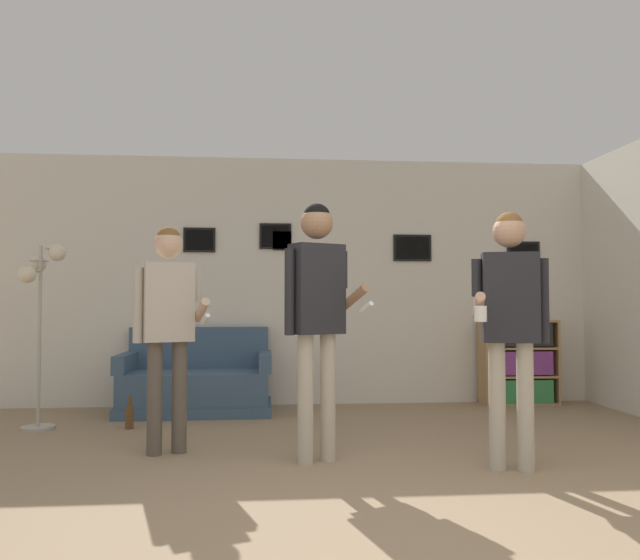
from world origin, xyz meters
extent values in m
plane|color=#937A5B|center=(0.00, 0.00, 0.00)|extent=(20.00, 20.00, 0.00)
cube|color=silver|center=(0.00, 4.03, 1.35)|extent=(8.44, 0.06, 2.70)
cube|color=black|center=(-0.50, 3.99, 1.84)|extent=(0.35, 0.02, 0.28)
cube|color=gray|center=(-0.50, 3.98, 1.84)|extent=(0.30, 0.01, 0.24)
cube|color=black|center=(-1.32, 3.99, 1.79)|extent=(0.34, 0.02, 0.27)
cube|color=gray|center=(-1.32, 3.98, 1.79)|extent=(0.30, 0.01, 0.22)
cube|color=black|center=(-0.42, 3.99, 1.79)|extent=(0.21, 0.02, 0.21)
cube|color=#B2B2BC|center=(-0.42, 3.98, 1.79)|extent=(0.16, 0.01, 0.16)
cube|color=black|center=(2.31, 3.99, 1.65)|extent=(0.38, 0.02, 0.32)
cube|color=gray|center=(2.31, 3.98, 1.65)|extent=(0.33, 0.01, 0.27)
cube|color=black|center=(1.03, 3.99, 1.72)|extent=(0.43, 0.02, 0.30)
cube|color=gray|center=(1.03, 3.98, 1.72)|extent=(0.38, 0.01, 0.25)
cube|color=#3D5670|center=(-1.29, 3.56, 0.05)|extent=(1.51, 0.80, 0.10)
cube|color=#3D5670|center=(-1.29, 3.56, 0.26)|extent=(1.45, 0.74, 0.32)
cube|color=#3D5670|center=(-1.29, 3.89, 0.63)|extent=(1.45, 0.14, 0.43)
cube|color=#3D5670|center=(-1.99, 3.56, 0.51)|extent=(0.12, 0.74, 0.18)
cube|color=#3D5670|center=(-0.60, 3.56, 0.51)|extent=(0.12, 0.74, 0.18)
cube|color=#A87F51|center=(1.76, 3.81, 0.46)|extent=(0.02, 0.30, 0.92)
cube|color=#A87F51|center=(2.56, 3.81, 0.46)|extent=(0.02, 0.30, 0.92)
cube|color=#A87F51|center=(2.16, 3.95, 0.46)|extent=(0.82, 0.01, 0.92)
cube|color=#A87F51|center=(2.16, 3.81, 0.01)|extent=(0.77, 0.30, 0.02)
cube|color=#A87F51|center=(2.16, 3.81, 0.91)|extent=(0.77, 0.30, 0.02)
cube|color=#A87F51|center=(2.16, 3.81, 0.31)|extent=(0.77, 0.30, 0.02)
cube|color=#A87F51|center=(2.16, 3.81, 0.61)|extent=(0.77, 0.30, 0.02)
cube|color=#338447|center=(2.16, 3.80, 0.15)|extent=(0.67, 0.26, 0.25)
cube|color=#7F3889|center=(2.16, 3.80, 0.46)|extent=(0.67, 0.26, 0.25)
cube|color=black|center=(2.16, 3.80, 0.76)|extent=(0.67, 0.26, 0.25)
cylinder|color=#ADA89E|center=(-2.58, 2.85, 0.01)|extent=(0.28, 0.28, 0.03)
cylinder|color=#ADA89E|center=(-2.58, 2.85, 0.82)|extent=(0.03, 0.03, 1.58)
cylinder|color=#ADA89E|center=(-2.51, 2.85, 1.58)|extent=(0.02, 0.16, 0.02)
sphere|color=beige|center=(-2.44, 2.85, 1.55)|extent=(0.15, 0.15, 0.15)
cylinder|color=#ADA89E|center=(-2.61, 2.91, 1.48)|extent=(0.15, 0.09, 0.02)
sphere|color=beige|center=(-2.65, 2.97, 1.45)|extent=(0.15, 0.15, 0.15)
cylinder|color=#ADA89E|center=(-2.61, 2.79, 1.38)|extent=(0.15, 0.09, 0.02)
sphere|color=beige|center=(-2.65, 2.73, 1.35)|extent=(0.15, 0.15, 0.15)
cylinder|color=brown|center=(-1.40, 1.83, 0.41)|extent=(0.11, 0.11, 0.82)
cylinder|color=brown|center=(-1.23, 1.89, 0.41)|extent=(0.11, 0.11, 0.82)
cube|color=#BCB2A3|center=(-1.32, 1.86, 1.11)|extent=(0.41, 0.31, 0.58)
sphere|color=#D1A889|center=(-1.32, 1.86, 1.54)|extent=(0.21, 0.21, 0.21)
sphere|color=brown|center=(-1.32, 1.86, 1.58)|extent=(0.18, 0.18, 0.18)
cylinder|color=#BCB2A3|center=(-1.12, 1.93, 1.24)|extent=(0.07, 0.07, 0.25)
cylinder|color=#D1A889|center=(-1.07, 1.80, 1.05)|extent=(0.16, 0.30, 0.18)
cylinder|color=white|center=(-1.02, 1.67, 0.99)|extent=(0.08, 0.14, 0.09)
cylinder|color=#BCB2A3|center=(-1.52, 1.79, 1.09)|extent=(0.07, 0.07, 0.55)
cylinder|color=#B7AD99|center=(-0.32, 1.49, 0.44)|extent=(0.11, 0.11, 0.89)
cylinder|color=#B7AD99|center=(-0.16, 1.57, 0.44)|extent=(0.11, 0.11, 0.89)
cube|color=#232328|center=(-0.24, 1.53, 1.20)|extent=(0.41, 0.34, 0.63)
sphere|color=#997051|center=(-0.24, 1.53, 1.67)|extent=(0.23, 0.23, 0.23)
sphere|color=black|center=(-0.24, 1.53, 1.71)|extent=(0.20, 0.20, 0.20)
cylinder|color=#232328|center=(-0.05, 1.62, 1.34)|extent=(0.07, 0.07, 0.27)
cylinder|color=#997051|center=(0.02, 1.49, 1.14)|extent=(0.20, 0.32, 0.19)
cylinder|color=white|center=(0.08, 1.35, 1.07)|extent=(0.09, 0.14, 0.09)
cylinder|color=#232328|center=(-0.43, 1.44, 1.18)|extent=(0.07, 0.07, 0.59)
cylinder|color=#B7AD99|center=(0.94, 1.23, 0.42)|extent=(0.11, 0.11, 0.84)
cylinder|color=#B7AD99|center=(1.12, 1.18, 0.42)|extent=(0.11, 0.11, 0.84)
cube|color=#232328|center=(1.03, 1.21, 1.14)|extent=(0.40, 0.28, 0.60)
sphere|color=tan|center=(1.03, 1.21, 1.58)|extent=(0.22, 0.22, 0.22)
sphere|color=brown|center=(1.03, 1.21, 1.62)|extent=(0.19, 0.19, 0.19)
cylinder|color=#232328|center=(1.24, 1.15, 1.12)|extent=(0.07, 0.07, 0.56)
cylinder|color=#232328|center=(0.82, 1.26, 1.27)|extent=(0.07, 0.07, 0.25)
cylinder|color=tan|center=(0.78, 1.13, 1.08)|extent=(0.14, 0.31, 0.19)
cylinder|color=white|center=(0.75, 0.99, 1.04)|extent=(0.08, 0.08, 0.10)
cylinder|color=brown|center=(-1.79, 2.82, 0.10)|extent=(0.07, 0.07, 0.20)
cylinder|color=brown|center=(-1.79, 2.82, 0.24)|extent=(0.03, 0.03, 0.09)
cylinder|color=blue|center=(2.07, 3.81, 0.98)|extent=(0.08, 0.08, 0.11)
camera|label=1|loc=(-0.60, -2.83, 1.10)|focal=35.00mm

